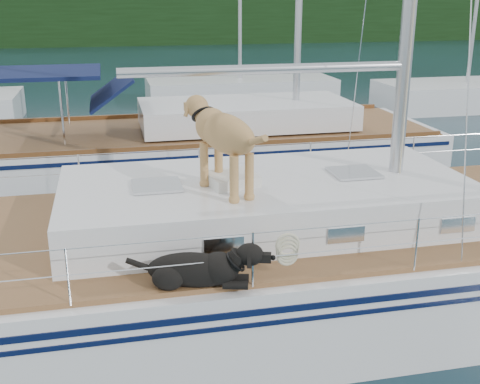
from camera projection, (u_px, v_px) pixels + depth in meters
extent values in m
plane|color=black|center=(207.00, 311.00, 8.11)|extent=(120.00, 120.00, 0.00)
cube|color=black|center=(115.00, 7.00, 48.87)|extent=(90.00, 3.00, 6.00)
cube|color=#595147|center=(117.00, 37.00, 50.74)|extent=(92.00, 1.00, 1.20)
cube|color=white|center=(206.00, 278.00, 7.95)|extent=(12.00, 3.80, 1.40)
cube|color=#8F5F39|center=(205.00, 227.00, 7.72)|extent=(11.52, 3.50, 0.06)
cube|color=white|center=(266.00, 200.00, 7.79)|extent=(5.20, 2.50, 0.55)
cylinder|color=silver|center=(268.00, 69.00, 7.27)|extent=(3.60, 0.12, 0.12)
cylinder|color=silver|center=(233.00, 235.00, 5.92)|extent=(10.56, 0.01, 0.01)
cylinder|color=silver|center=(186.00, 149.00, 9.16)|extent=(10.56, 0.01, 0.01)
cube|color=#1C41B4|center=(147.00, 194.00, 8.82)|extent=(0.66, 0.53, 0.04)
cube|color=silver|center=(233.00, 180.00, 7.46)|extent=(0.67, 0.59, 0.15)
torus|color=beige|center=(288.00, 245.00, 6.19)|extent=(0.33, 0.11, 0.33)
cube|color=white|center=(195.00, 158.00, 13.90)|extent=(11.00, 3.50, 1.30)
cube|color=#8F5F39|center=(195.00, 131.00, 13.70)|extent=(10.56, 3.29, 0.06)
cube|color=white|center=(246.00, 114.00, 13.84)|extent=(4.80, 2.30, 0.55)
cube|color=#101F46|center=(42.00, 73.00, 12.60)|extent=(2.40, 2.30, 0.08)
cube|color=white|center=(240.00, 92.00, 23.64)|extent=(7.20, 3.00, 1.10)
cube|color=white|center=(466.00, 97.00, 22.50)|extent=(6.40, 3.00, 1.10)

